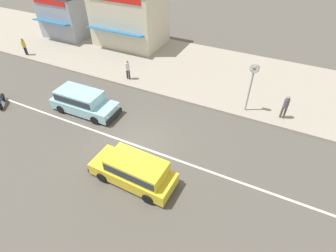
{
  "coord_description": "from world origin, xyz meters",
  "views": [
    {
      "loc": [
        6.56,
        -9.38,
        11.15
      ],
      "look_at": [
        1.24,
        1.63,
        0.8
      ],
      "focal_mm": 28.0,
      "sensor_mm": 36.0,
      "label": 1
    }
  ],
  "objects": [
    {
      "name": "kerb_strip",
      "position": [
        0.0,
        10.45,
        0.07
      ],
      "size": [
        68.0,
        10.0,
        0.15
      ],
      "primitive_type": "cube",
      "color": "#9E9384",
      "rests_on": "ground"
    },
    {
      "name": "pedestrian_near_clock",
      "position": [
        -4.66,
        6.36,
        1.13
      ],
      "size": [
        0.34,
        0.34,
        1.68
      ],
      "color": "#333338",
      "rests_on": "kerb_strip"
    },
    {
      "name": "pedestrian_by_shop",
      "position": [
        7.43,
        6.48,
        1.15
      ],
      "size": [
        0.34,
        0.34,
        1.71
      ],
      "color": "#4C4238",
      "rests_on": "kerb_strip"
    },
    {
      "name": "street_clock",
      "position": [
        5.0,
        6.27,
        2.72
      ],
      "size": [
        0.59,
        0.22,
        3.52
      ],
      "color": "#9E9EA3",
      "rests_on": "kerb_strip"
    },
    {
      "name": "ground_plane",
      "position": [
        0.0,
        0.0,
        0.0
      ],
      "size": [
        160.0,
        160.0,
        0.0
      ],
      "primitive_type": "plane",
      "color": "#544F47"
    },
    {
      "name": "shopfront_corner_warung",
      "position": [
        -15.6,
        12.6,
        2.33
      ],
      "size": [
        4.8,
        6.2,
        4.36
      ],
      "color": "#999EA8",
      "rests_on": "kerb_strip"
    },
    {
      "name": "lane_centre_stripe",
      "position": [
        0.0,
        0.0,
        0.0
      ],
      "size": [
        50.4,
        0.14,
        0.01
      ],
      "primitive_type": "cube",
      "color": "silver",
      "rests_on": "ground"
    },
    {
      "name": "pedestrian_mid_kerb",
      "position": [
        -15.9,
        5.99,
        1.09
      ],
      "size": [
        0.34,
        0.34,
        1.62
      ],
      "color": "#232838",
      "rests_on": "kerb_strip"
    },
    {
      "name": "minivan_yellow_0",
      "position": [
        1.23,
        -2.28,
        0.84
      ],
      "size": [
        4.65,
        1.96,
        1.56
      ],
      "color": "yellow",
      "rests_on": "ground"
    },
    {
      "name": "motorcycle_1",
      "position": [
        -11.07,
        -0.6,
        0.42
      ],
      "size": [
        1.3,
        1.34,
        0.8
      ],
      "color": "black",
      "rests_on": "ground"
    },
    {
      "name": "minivan_pale_blue_1",
      "position": [
        -5.22,
        1.45,
        0.85
      ],
      "size": [
        4.8,
        2.0,
        1.56
      ],
      "color": "#93C6D6",
      "rests_on": "ground"
    },
    {
      "name": "shopfront_mid_block",
      "position": [
        -8.4,
        12.89,
        2.8
      ],
      "size": [
        6.68,
        5.49,
        5.3
      ],
      "color": "beige",
      "rests_on": "kerb_strip"
    }
  ]
}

